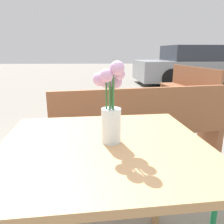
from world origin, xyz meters
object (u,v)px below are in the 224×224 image
at_px(flower_vase, 112,108).
at_px(bench_near, 144,129).
at_px(table_front, 105,167).
at_px(parked_car, 201,66).
at_px(bench_middle, 189,87).

relative_size(flower_vase, bench_near, 0.21).
bearing_deg(flower_vase, table_front, -152.29).
relative_size(flower_vase, parked_car, 0.07).
relative_size(bench_middle, parked_car, 0.35).
xyz_separation_m(flower_vase, bench_near, (0.32, 0.95, -0.45)).
bearing_deg(bench_near, bench_middle, 60.57).
bearing_deg(table_front, flower_vase, 27.71).
bearing_deg(flower_vase, parked_car, 63.49).
xyz_separation_m(table_front, flower_vase, (0.03, 0.02, 0.26)).
relative_size(flower_vase, bench_middle, 0.21).
bearing_deg(table_front, bench_middle, 63.19).
height_order(table_front, flower_vase, flower_vase).
bearing_deg(bench_near, flower_vase, -108.80).
relative_size(bench_near, parked_car, 0.35).
distance_m(bench_near, parked_car, 6.75).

